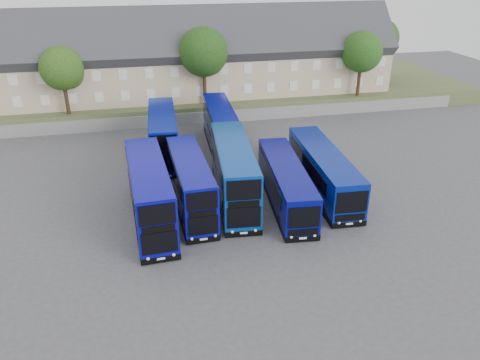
{
  "coord_description": "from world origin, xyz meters",
  "views": [
    {
      "loc": [
        -6.03,
        -30.05,
        18.66
      ],
      "look_at": [
        1.39,
        3.13,
        2.2
      ],
      "focal_mm": 35.0,
      "sensor_mm": 36.0,
      "label": 1
    }
  ],
  "objects_px": {
    "dd_front_mid": "(191,185)",
    "coach_east_a": "(286,184)",
    "tree_west": "(63,70)",
    "tree_east": "(362,53)",
    "dd_front_left": "(150,194)",
    "tree_far": "(380,40)",
    "tree_mid": "(205,54)"
  },
  "relations": [
    {
      "from": "dd_front_left",
      "to": "tree_mid",
      "type": "xyz_separation_m",
      "value": [
        8.0,
        23.61,
        5.77
      ]
    },
    {
      "from": "dd_front_mid",
      "to": "tree_mid",
      "type": "relative_size",
      "value": 1.19
    },
    {
      "from": "dd_front_left",
      "to": "tree_mid",
      "type": "height_order",
      "value": "tree_mid"
    },
    {
      "from": "coach_east_a",
      "to": "tree_west",
      "type": "relative_size",
      "value": 1.64
    },
    {
      "from": "dd_front_left",
      "to": "tree_mid",
      "type": "distance_m",
      "value": 25.59
    },
    {
      "from": "tree_mid",
      "to": "tree_far",
      "type": "distance_m",
      "value": 26.8
    },
    {
      "from": "tree_mid",
      "to": "tree_east",
      "type": "relative_size",
      "value": 1.12
    },
    {
      "from": "dd_front_left",
      "to": "coach_east_a",
      "type": "xyz_separation_m",
      "value": [
        10.96,
        0.61,
        -0.64
      ]
    },
    {
      "from": "dd_front_left",
      "to": "dd_front_mid",
      "type": "xyz_separation_m",
      "value": [
        3.26,
        1.29,
        -0.18
      ]
    },
    {
      "from": "dd_front_mid",
      "to": "tree_far",
      "type": "relative_size",
      "value": 1.26
    },
    {
      "from": "coach_east_a",
      "to": "tree_east",
      "type": "distance_m",
      "value": 28.8
    },
    {
      "from": "dd_front_mid",
      "to": "coach_east_a",
      "type": "bearing_deg",
      "value": -6.81
    },
    {
      "from": "dd_front_left",
      "to": "coach_east_a",
      "type": "height_order",
      "value": "dd_front_left"
    },
    {
      "from": "coach_east_a",
      "to": "tree_east",
      "type": "xyz_separation_m",
      "value": [
        17.04,
        22.5,
        5.73
      ]
    },
    {
      "from": "dd_front_left",
      "to": "tree_west",
      "type": "relative_size",
      "value": 1.55
    },
    {
      "from": "dd_front_left",
      "to": "tree_west",
      "type": "height_order",
      "value": "tree_west"
    },
    {
      "from": "dd_front_left",
      "to": "dd_front_mid",
      "type": "relative_size",
      "value": 1.09
    },
    {
      "from": "coach_east_a",
      "to": "tree_west",
      "type": "height_order",
      "value": "tree_west"
    },
    {
      "from": "dd_front_mid",
      "to": "tree_far",
      "type": "bearing_deg",
      "value": 41.4
    },
    {
      "from": "dd_front_mid",
      "to": "coach_east_a",
      "type": "relative_size",
      "value": 0.87
    },
    {
      "from": "dd_front_mid",
      "to": "coach_east_a",
      "type": "height_order",
      "value": "dd_front_mid"
    },
    {
      "from": "coach_east_a",
      "to": "tree_east",
      "type": "height_order",
      "value": "tree_east"
    },
    {
      "from": "tree_mid",
      "to": "tree_east",
      "type": "height_order",
      "value": "tree_mid"
    },
    {
      "from": "tree_west",
      "to": "tree_far",
      "type": "height_order",
      "value": "tree_far"
    },
    {
      "from": "coach_east_a",
      "to": "tree_east",
      "type": "relative_size",
      "value": 1.54
    },
    {
      "from": "dd_front_left",
      "to": "tree_east",
      "type": "relative_size",
      "value": 1.45
    },
    {
      "from": "dd_front_mid",
      "to": "tree_far",
      "type": "distance_m",
      "value": 42.51
    },
    {
      "from": "dd_front_left",
      "to": "tree_east",
      "type": "distance_m",
      "value": 36.66
    },
    {
      "from": "dd_front_mid",
      "to": "tree_west",
      "type": "relative_size",
      "value": 1.42
    },
    {
      "from": "coach_east_a",
      "to": "tree_far",
      "type": "distance_m",
      "value": 37.92
    },
    {
      "from": "dd_front_left",
      "to": "tree_west",
      "type": "distance_m",
      "value": 24.92
    },
    {
      "from": "tree_west",
      "to": "tree_mid",
      "type": "height_order",
      "value": "tree_mid"
    }
  ]
}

